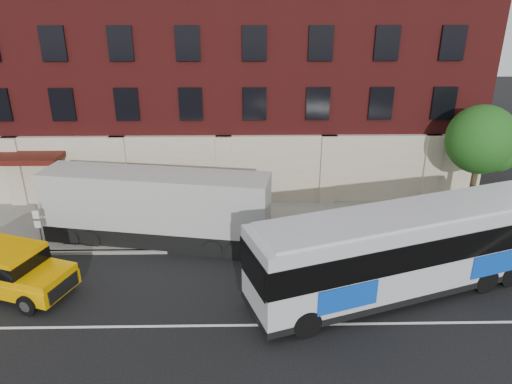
{
  "coord_description": "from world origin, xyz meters",
  "views": [
    {
      "loc": [
        1.35,
        -13.92,
        11.37
      ],
      "look_at": [
        1.72,
        5.5,
        3.34
      ],
      "focal_mm": 33.1,
      "sensor_mm": 36.0,
      "label": 1
    }
  ],
  "objects_px": {
    "street_tree": "(482,142)",
    "yellow_suv": "(5,267)",
    "shipping_container": "(156,209)",
    "sign_pole": "(39,225)",
    "city_bus": "(408,247)"
  },
  "relations": [
    {
      "from": "street_tree",
      "to": "yellow_suv",
      "type": "xyz_separation_m",
      "value": [
        -22.15,
        -6.54,
        -3.23
      ]
    },
    {
      "from": "shipping_container",
      "to": "sign_pole",
      "type": "bearing_deg",
      "value": -169.99
    },
    {
      "from": "street_tree",
      "to": "shipping_container",
      "type": "relative_size",
      "value": 0.55
    },
    {
      "from": "yellow_suv",
      "to": "shipping_container",
      "type": "distance_m",
      "value": 6.92
    },
    {
      "from": "street_tree",
      "to": "yellow_suv",
      "type": "height_order",
      "value": "street_tree"
    },
    {
      "from": "sign_pole",
      "to": "yellow_suv",
      "type": "relative_size",
      "value": 0.46
    },
    {
      "from": "sign_pole",
      "to": "yellow_suv",
      "type": "distance_m",
      "value": 3.22
    },
    {
      "from": "sign_pole",
      "to": "city_bus",
      "type": "relative_size",
      "value": 0.18
    },
    {
      "from": "sign_pole",
      "to": "city_bus",
      "type": "height_order",
      "value": "city_bus"
    },
    {
      "from": "street_tree",
      "to": "shipping_container",
      "type": "distance_m",
      "value": 17.03
    },
    {
      "from": "street_tree",
      "to": "city_bus",
      "type": "distance_m",
      "value": 9.18
    },
    {
      "from": "city_bus",
      "to": "sign_pole",
      "type": "bearing_deg",
      "value": 168.1
    },
    {
      "from": "street_tree",
      "to": "shipping_container",
      "type": "xyz_separation_m",
      "value": [
        -16.66,
        -2.39,
        -2.59
      ]
    },
    {
      "from": "yellow_suv",
      "to": "street_tree",
      "type": "bearing_deg",
      "value": 16.46
    },
    {
      "from": "shipping_container",
      "to": "street_tree",
      "type": "bearing_deg",
      "value": 8.15
    }
  ]
}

